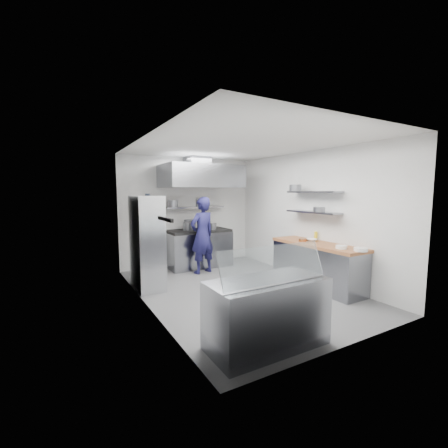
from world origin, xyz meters
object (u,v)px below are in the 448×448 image
gas_range (199,249)px  wire_rack (147,243)px  chef (202,235)px  display_case (267,313)px

gas_range → wire_rack: (-1.63, -1.10, 0.48)m
gas_range → wire_rack: 2.03m
chef → display_case: size_ratio=1.20×
display_case → chef: bearing=77.4°
chef → wire_rack: 1.53m
wire_rack → display_case: 3.11m
chef → display_case: (-0.78, -3.50, -0.48)m
wire_rack → display_case: size_ratio=1.23×
gas_range → chef: bearing=-106.7°
gas_range → wire_rack: size_ratio=0.86×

